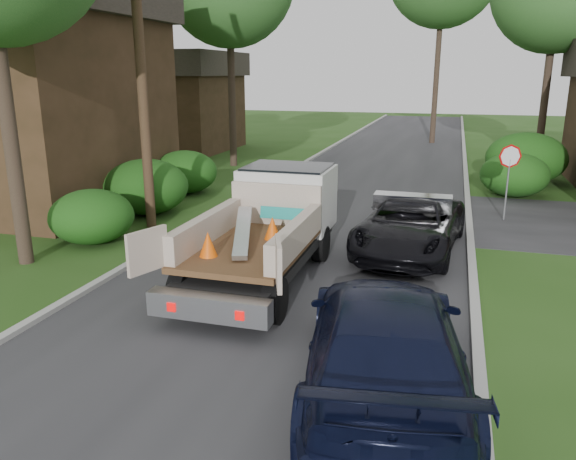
# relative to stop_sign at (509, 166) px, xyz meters

# --- Properties ---
(ground) EXTENTS (120.00, 120.00, 0.00)m
(ground) POSITION_rel_stop_sign_xyz_m (-5.20, -9.00, -1.78)
(ground) COLOR #234714
(ground) RESTS_ON ground
(road) EXTENTS (8.00, 90.00, 0.02)m
(road) POSITION_rel_stop_sign_xyz_m (-5.20, 1.00, -1.77)
(road) COLOR #28282B
(road) RESTS_ON ground
(curb_left) EXTENTS (0.20, 90.00, 0.12)m
(curb_left) POSITION_rel_stop_sign_xyz_m (-9.30, 1.00, -1.72)
(curb_left) COLOR #9E9E99
(curb_left) RESTS_ON ground
(curb_right) EXTENTS (0.20, 90.00, 0.12)m
(curb_right) POSITION_rel_stop_sign_xyz_m (-1.10, 1.00, -1.72)
(curb_right) COLOR #9E9E99
(curb_right) RESTS_ON ground
(stop_sign) EXTENTS (0.71, 0.32, 2.48)m
(stop_sign) POSITION_rel_stop_sign_xyz_m (0.00, 0.00, 0.00)
(stop_sign) COLOR slate
(stop_sign) RESTS_ON ground
(utility_pole) EXTENTS (2.42, 1.25, 10.00)m
(utility_pole) POSITION_rel_stop_sign_xyz_m (-10.68, -4.02, 3.40)
(utility_pole) COLOR #382619
(utility_pole) RESTS_ON ground
(house_left_near) EXTENTS (9.72, 8.64, 8.40)m
(house_left_near) POSITION_rel_stop_sign_xyz_m (-17.20, -2.00, 2.50)
(house_left_near) COLOR #322314
(house_left_near) RESTS_ON ground
(house_left_far) EXTENTS (7.56, 7.56, 6.00)m
(house_left_far) POSITION_rel_stop_sign_xyz_m (-18.70, 13.00, 1.27)
(house_left_far) COLOR #322314
(house_left_far) RESTS_ON ground
(hedge_left_a) EXTENTS (2.34, 2.34, 1.53)m
(hedge_left_a) POSITION_rel_stop_sign_xyz_m (-11.40, -6.00, -1.01)
(hedge_left_a) COLOR #194910
(hedge_left_a) RESTS_ON ground
(hedge_left_b) EXTENTS (2.86, 2.86, 1.87)m
(hedge_left_b) POSITION_rel_stop_sign_xyz_m (-11.70, -2.50, -0.84)
(hedge_left_b) COLOR #194910
(hedge_left_b) RESTS_ON ground
(hedge_left_c) EXTENTS (2.60, 2.60, 1.70)m
(hedge_left_c) POSITION_rel_stop_sign_xyz_m (-12.00, 1.00, -0.93)
(hedge_left_c) COLOR #194910
(hedge_left_c) RESTS_ON ground
(hedge_right_a) EXTENTS (2.60, 2.60, 1.70)m
(hedge_right_a) POSITION_rel_stop_sign_xyz_m (0.60, 4.00, -0.93)
(hedge_right_a) COLOR #194910
(hedge_right_a) RESTS_ON ground
(hedge_right_b) EXTENTS (3.38, 3.38, 2.21)m
(hedge_right_b) POSITION_rel_stop_sign_xyz_m (1.30, 7.00, -0.67)
(hedge_right_b) COLOR #194910
(hedge_right_b) RESTS_ON ground
(flatbed_truck) EXTENTS (2.94, 6.27, 2.37)m
(flatbed_truck) POSITION_rel_stop_sign_xyz_m (-5.81, -6.61, -0.49)
(flatbed_truck) COLOR black
(flatbed_truck) RESTS_ON ground
(black_pickup) EXTENTS (2.96, 5.48, 1.46)m
(black_pickup) POSITION_rel_stop_sign_xyz_m (-2.72, -4.28, -1.05)
(black_pickup) COLOR black
(black_pickup) RESTS_ON ground
(navy_suv) EXTENTS (3.10, 5.95, 1.65)m
(navy_suv) POSITION_rel_stop_sign_xyz_m (-2.53, -11.50, -0.95)
(navy_suv) COLOR black
(navy_suv) RESTS_ON ground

